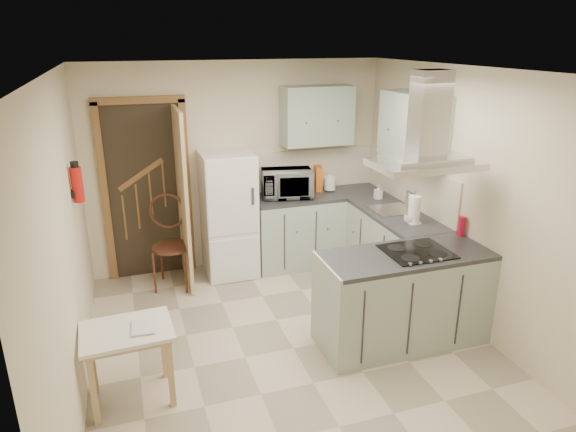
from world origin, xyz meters
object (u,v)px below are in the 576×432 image
object	(u,v)px
fridge	(229,215)
microwave	(287,184)
extractor_hood	(425,164)
peninsula	(403,298)
bentwood_chair	(172,247)
drop_leaf_table	(130,365)

from	to	relation	value
fridge	microwave	bearing A→B (deg)	0.77
extractor_hood	peninsula	bearing A→B (deg)	180.00
fridge	microwave	world-z (taller)	fridge
extractor_hood	bentwood_chair	size ratio (longest dim) A/B	0.92
extractor_hood	drop_leaf_table	bearing A→B (deg)	-178.15
fridge	drop_leaf_table	distance (m)	2.44
fridge	bentwood_chair	distance (m)	0.77
fridge	drop_leaf_table	world-z (taller)	fridge
peninsula	fridge	bearing A→B (deg)	121.74
fridge	drop_leaf_table	size ratio (longest dim) A/B	2.20
fridge	bentwood_chair	world-z (taller)	fridge
fridge	extractor_hood	distance (m)	2.57
peninsula	drop_leaf_table	bearing A→B (deg)	-178.08
fridge	peninsula	bearing A→B (deg)	-58.26
peninsula	microwave	world-z (taller)	microwave
peninsula	microwave	xyz separation A→B (m)	(-0.49, 1.99, 0.62)
extractor_hood	microwave	xyz separation A→B (m)	(-0.59, 1.99, -0.65)
microwave	peninsula	bearing A→B (deg)	-65.62
fridge	drop_leaf_table	xyz separation A→B (m)	(-1.24, -2.06, -0.43)
microwave	fridge	bearing A→B (deg)	-168.72
extractor_hood	microwave	size ratio (longest dim) A/B	1.50
bentwood_chair	microwave	xyz separation A→B (m)	(1.44, 0.17, 0.58)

